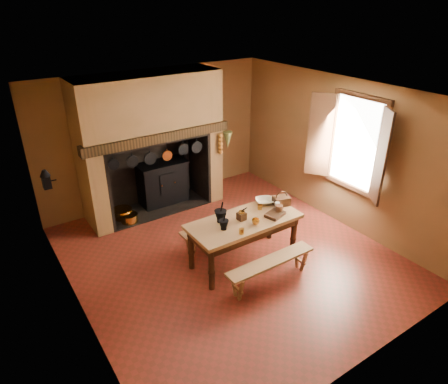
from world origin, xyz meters
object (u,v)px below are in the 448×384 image
coffee_grinder (242,216)px  mixing_bowl (264,201)px  work_table (244,226)px  bench_front (271,266)px  iron_range (163,182)px  wicker_basket (281,200)px

coffee_grinder → mixing_bowl: size_ratio=0.62×
work_table → mixing_bowl: bearing=22.7°
coffee_grinder → bench_front: bearing=-91.1°
bench_front → mixing_bowl: size_ratio=4.94×
iron_range → wicker_basket: 2.85m
iron_range → coffee_grinder: bearing=-87.3°
work_table → coffee_grinder: (-0.04, 0.03, 0.20)m
mixing_bowl → coffee_grinder: bearing=-160.3°
work_table → coffee_grinder: coffee_grinder is taller
mixing_bowl → wicker_basket: size_ratio=0.99×
bench_front → coffee_grinder: size_ratio=7.95×
work_table → coffee_grinder: size_ratio=9.59×
work_table → wicker_basket: (0.83, 0.06, 0.21)m
iron_range → bench_front: bearing=-87.2°
iron_range → mixing_bowl: iron_range is taller
work_table → bench_front: 0.79m
mixing_bowl → wicker_basket: (0.20, -0.21, 0.05)m
work_table → coffee_grinder: bearing=144.7°
mixing_bowl → wicker_basket: 0.29m
mixing_bowl → bench_front: bearing=-123.1°
work_table → wicker_basket: bearing=3.8°
bench_front → iron_range: bearing=92.8°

